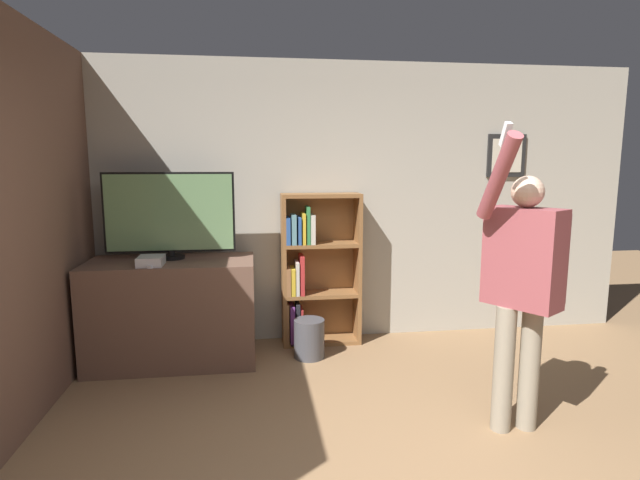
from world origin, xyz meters
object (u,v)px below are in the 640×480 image
waste_bin (309,339)px  television (170,214)px  game_console (151,261)px  bookshelf (313,270)px  person (523,279)px

waste_bin → television: bearing=171.8°
waste_bin → game_console: bearing=-175.6°
game_console → bookshelf: bearing=19.0°
television → game_console: television is taller
game_console → waste_bin: bearing=4.4°
person → waste_bin: (-1.20, 1.40, -0.84)m
game_console → bookshelf: size_ratio=0.16×
game_console → waste_bin: game_console is taller
game_console → person: (2.52, -1.30, 0.07)m
bookshelf → waste_bin: bearing=-102.3°
person → game_console: bearing=-150.4°
television → waste_bin: 1.65m
bookshelf → person: 2.12m
television → waste_bin: (1.19, -0.17, -1.12)m
bookshelf → waste_bin: bookshelf is taller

